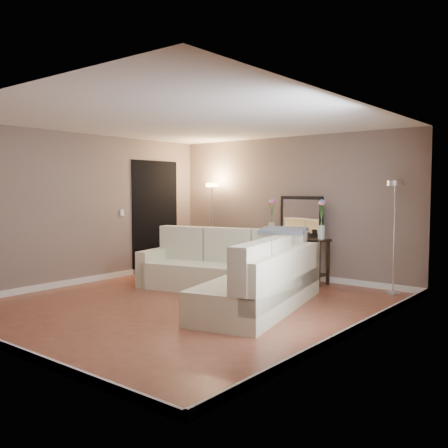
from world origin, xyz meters
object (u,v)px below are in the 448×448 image
Objects in this scene: sectional_sofa at (236,273)px; floor_lamp_unlit at (395,214)px; floor_lamp_lit at (212,209)px; console_table at (292,256)px.

sectional_sofa is 1.91× the size of floor_lamp_unlit.
sectional_sofa is 1.92× the size of floor_lamp_lit.
floor_lamp_lit is 3.71m from floor_lamp_unlit.
sectional_sofa is at bearing -136.29° from floor_lamp_unlit.
floor_lamp_lit is 1.00× the size of floor_lamp_unlit.
console_table is at bearing 92.21° from sectional_sofa.
floor_lamp_unlit reaches higher than console_table.
console_table is 0.74× the size of floor_lamp_unlit.
floor_lamp_unlit is (1.84, -0.03, 0.80)m from console_table.
console_table is 2.04m from floor_lamp_lit.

